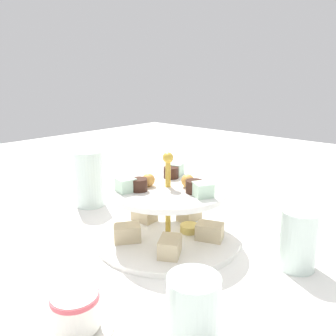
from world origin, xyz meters
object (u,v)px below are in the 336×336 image
tiered_serving_stand (168,215)px  water_glass_short_left (193,308)px  butter_knife_left (232,193)px  teacup_with_saucer (76,313)px  water_glass_tall_right (89,179)px  water_glass_mid_back (298,240)px

tiered_serving_stand → water_glass_short_left: tiered_serving_stand is taller
water_glass_short_left → butter_knife_left: (0.47, 0.24, -0.04)m
teacup_with_saucer → butter_knife_left: size_ratio=0.53×
teacup_with_saucer → butter_knife_left: teacup_with_saucer is taller
water_glass_short_left → teacup_with_saucer: 0.14m
tiered_serving_stand → water_glass_short_left: size_ratio=3.48×
water_glass_tall_right → water_glass_short_left: water_glass_tall_right is taller
teacup_with_saucer → tiered_serving_stand: bearing=17.4°
teacup_with_saucer → water_glass_mid_back: size_ratio=0.92×
tiered_serving_stand → water_glass_mid_back: bearing=-74.2°
tiered_serving_stand → water_glass_tall_right: bearing=88.7°
tiered_serving_stand → teacup_with_saucer: tiered_serving_stand is taller
water_glass_short_left → water_glass_mid_back: size_ratio=0.81×
tiered_serving_stand → water_glass_short_left: (-0.17, -0.19, -0.01)m
butter_knife_left → tiered_serving_stand: bearing=91.9°
water_glass_tall_right → water_glass_mid_back: bearing=-83.2°
water_glass_mid_back → tiered_serving_stand: bearing=105.8°
butter_knife_left → teacup_with_saucer: bearing=96.1°
water_glass_short_left → tiered_serving_stand: bearing=48.4°
teacup_with_saucer → butter_knife_left: bearing=12.7°
water_glass_tall_right → teacup_with_saucer: (-0.26, -0.34, -0.04)m
water_glass_mid_back → water_glass_tall_right: bearing=96.8°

